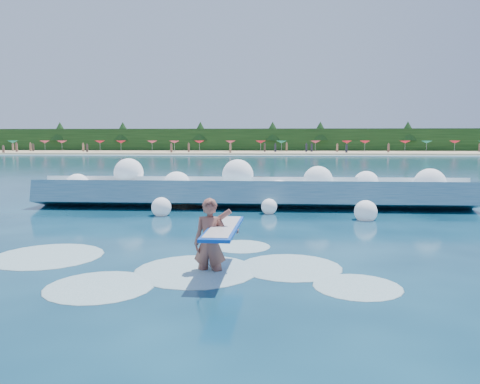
{
  "coord_description": "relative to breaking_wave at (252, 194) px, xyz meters",
  "views": [
    {
      "loc": [
        2.44,
        -12.43,
        2.85
      ],
      "look_at": [
        1.5,
        2.0,
        1.2
      ],
      "focal_mm": 35.0,
      "sensor_mm": 36.0,
      "label": 1
    }
  ],
  "objects": [
    {
      "name": "beachgoers",
      "position": [
        2.27,
        68.87,
        0.54
      ],
      "size": [
        102.37,
        14.0,
        1.93
      ],
      "color": "#3F332D",
      "rests_on": "ground"
    },
    {
      "name": "wave_spray",
      "position": [
        0.07,
        -0.25,
        0.46
      ],
      "size": [
        15.62,
        4.63,
        2.12
      ],
      "color": "white",
      "rests_on": "ground"
    },
    {
      "name": "surfer_with_board",
      "position": [
        -0.45,
        -10.01,
        0.17
      ],
      "size": [
        1.01,
        3.04,
        1.94
      ],
      "color": "brown",
      "rests_on": "ground"
    },
    {
      "name": "wet_band",
      "position": [
        -1.69,
        59.77,
        -0.5
      ],
      "size": [
        140.0,
        5.0,
        0.08
      ],
      "primitive_type": "cube",
      "color": "silver",
      "rests_on": "ground"
    },
    {
      "name": "beach",
      "position": [
        -1.69,
        70.77,
        -0.34
      ],
      "size": [
        140.0,
        20.0,
        0.4
      ],
      "primitive_type": "cube",
      "color": "tan",
      "rests_on": "ground"
    },
    {
      "name": "ground",
      "position": [
        -1.69,
        -7.23,
        -0.54
      ],
      "size": [
        200.0,
        200.0,
        0.0
      ],
      "primitive_type": "plane",
      "color": "#082B40",
      "rests_on": "ground"
    },
    {
      "name": "treeline",
      "position": [
        -1.69,
        80.77,
        1.96
      ],
      "size": [
        140.0,
        4.0,
        5.0
      ],
      "primitive_type": "cube",
      "color": "black",
      "rests_on": "ground"
    },
    {
      "name": "beach_umbrellas",
      "position": [
        -1.7,
        73.04,
        1.71
      ],
      "size": [
        113.2,
        6.23,
        0.5
      ],
      "color": "red",
      "rests_on": "ground"
    },
    {
      "name": "breaking_wave",
      "position": [
        0.0,
        0.0,
        0.0
      ],
      "size": [
        17.95,
        2.8,
        1.55
      ],
      "color": "teal",
      "rests_on": "ground"
    },
    {
      "name": "rock_cluster",
      "position": [
        -3.34,
        0.6,
        -0.13
      ],
      "size": [
        7.98,
        3.25,
        1.31
      ],
      "color": "black",
      "rests_on": "ground"
    },
    {
      "name": "surf_foam",
      "position": [
        -1.46,
        -9.61,
        -0.54
      ],
      "size": [
        9.31,
        5.43,
        0.14
      ],
      "color": "silver",
      "rests_on": "ground"
    }
  ]
}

